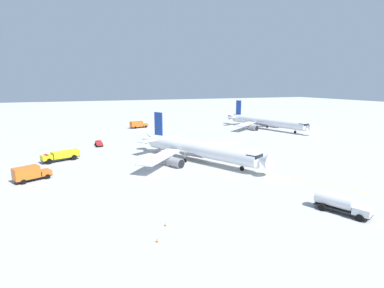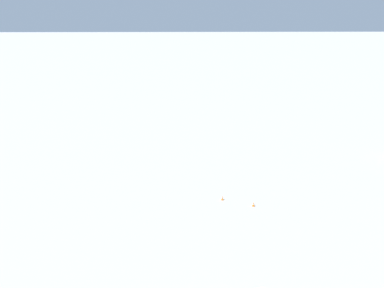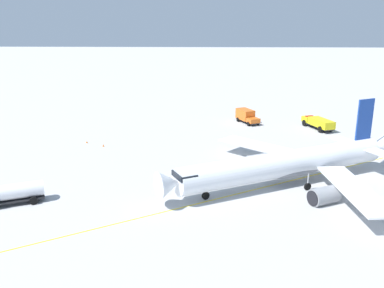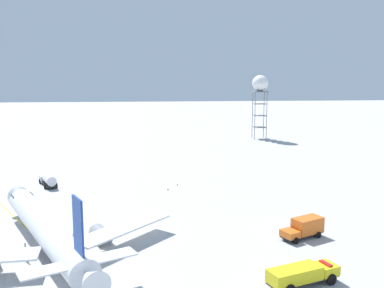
# 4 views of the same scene
# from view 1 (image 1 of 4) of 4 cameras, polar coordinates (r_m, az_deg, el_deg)

# --- Properties ---
(ground_plane) EXTENTS (600.00, 600.00, 0.00)m
(ground_plane) POSITION_cam_1_polar(r_m,az_deg,el_deg) (78.42, -1.98, -3.20)
(ground_plane) COLOR #B2B2B2
(airliner_main) EXTENTS (34.23, 37.96, 11.95)m
(airliner_main) POSITION_cam_1_polar(r_m,az_deg,el_deg) (77.57, 0.96, -1.07)
(airliner_main) COLOR white
(airliner_main) RESTS_ON ground_plane
(airliner_secondary) EXTENTS (34.12, 44.77, 12.10)m
(airliner_secondary) POSITION_cam_1_polar(r_m,az_deg,el_deg) (137.18, 13.78, 4.09)
(airliner_secondary) COLOR white
(airliner_secondary) RESTS_ON ground_plane
(fuel_tanker_truck) EXTENTS (5.48, 8.34, 2.87)m
(fuel_tanker_truck) POSITION_cam_1_polar(r_m,az_deg,el_deg) (52.62, 26.41, -10.07)
(fuel_tanker_truck) COLOR #232326
(fuel_tanker_truck) RESTS_ON ground_plane
(fire_tender_truck) EXTENTS (9.63, 5.76, 2.50)m
(fire_tender_truck) POSITION_cam_1_polar(r_m,az_deg,el_deg) (84.96, -23.65, -1.96)
(fire_tender_truck) COLOR #232326
(fire_tender_truck) RESTS_ON ground_plane
(ops_pickup_truck) EXTENTS (2.28, 5.76, 1.41)m
(ops_pickup_truck) POSITION_cam_1_polar(r_m,az_deg,el_deg) (101.63, -17.32, 0.14)
(ops_pickup_truck) COLOR #232326
(ops_pickup_truck) RESTS_ON ground_plane
(catering_truck_truck) EXTENTS (8.60, 4.82, 3.10)m
(catering_truck_truck) POSITION_cam_1_polar(r_m,az_deg,el_deg) (138.36, -10.27, 3.71)
(catering_truck_truck) COLOR #232326
(catering_truck_truck) RESTS_ON ground_plane
(catering_truck_truck_extra) EXTENTS (7.48, 5.47, 3.10)m
(catering_truck_truck_extra) POSITION_cam_1_polar(r_m,az_deg,el_deg) (70.40, -28.55, -4.92)
(catering_truck_truck_extra) COLOR #232326
(catering_truck_truck_extra) RESTS_ON ground_plane
(taxiway_centreline) EXTENTS (86.64, 138.38, 0.01)m
(taxiway_centreline) POSITION_cam_1_polar(r_m,az_deg,el_deg) (75.82, 2.97, -3.71)
(taxiway_centreline) COLOR yellow
(taxiway_centreline) RESTS_ON ground_plane
(safety_cone_near) EXTENTS (0.36, 0.36, 0.55)m
(safety_cone_near) POSITION_cam_1_polar(r_m,az_deg,el_deg) (43.89, -5.07, -14.99)
(safety_cone_near) COLOR orange
(safety_cone_near) RESTS_ON ground_plane
(safety_cone_mid) EXTENTS (0.36, 0.36, 0.55)m
(safety_cone_mid) POSITION_cam_1_polar(r_m,az_deg,el_deg) (40.07, -6.65, -17.76)
(safety_cone_mid) COLOR orange
(safety_cone_mid) RESTS_ON ground_plane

